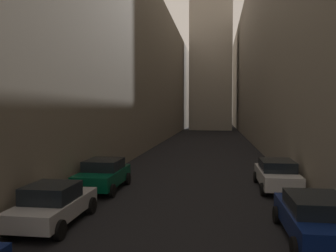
{
  "coord_description": "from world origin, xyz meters",
  "views": [
    {
      "loc": [
        1.34,
        6.78,
        4.09
      ],
      "look_at": [
        0.0,
        16.2,
        3.64
      ],
      "focal_mm": 36.98,
      "sensor_mm": 36.0,
      "label": 1
    }
  ],
  "objects_px": {
    "parked_car_left_third": "(53,204)",
    "parked_car_right_far": "(277,174)",
    "parked_car_left_far": "(103,174)",
    "parked_car_right_third": "(316,217)"
  },
  "relations": [
    {
      "from": "parked_car_left_third",
      "to": "parked_car_right_third",
      "type": "relative_size",
      "value": 0.92
    },
    {
      "from": "parked_car_left_far",
      "to": "parked_car_right_third",
      "type": "relative_size",
      "value": 0.93
    },
    {
      "from": "parked_car_left_third",
      "to": "parked_car_left_far",
      "type": "height_order",
      "value": "parked_car_left_far"
    },
    {
      "from": "parked_car_left_far",
      "to": "parked_car_right_far",
      "type": "relative_size",
      "value": 0.93
    },
    {
      "from": "parked_car_left_far",
      "to": "parked_car_right_third",
      "type": "distance_m",
      "value": 10.48
    },
    {
      "from": "parked_car_left_third",
      "to": "parked_car_left_far",
      "type": "distance_m",
      "value": 5.41
    },
    {
      "from": "parked_car_left_far",
      "to": "parked_car_right_third",
      "type": "height_order",
      "value": "parked_car_left_far"
    },
    {
      "from": "parked_car_right_third",
      "to": "parked_car_right_far",
      "type": "height_order",
      "value": "parked_car_right_far"
    },
    {
      "from": "parked_car_left_far",
      "to": "parked_car_left_third",
      "type": "bearing_deg",
      "value": 180.0
    },
    {
      "from": "parked_car_left_third",
      "to": "parked_car_right_far",
      "type": "height_order",
      "value": "parked_car_right_far"
    }
  ]
}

